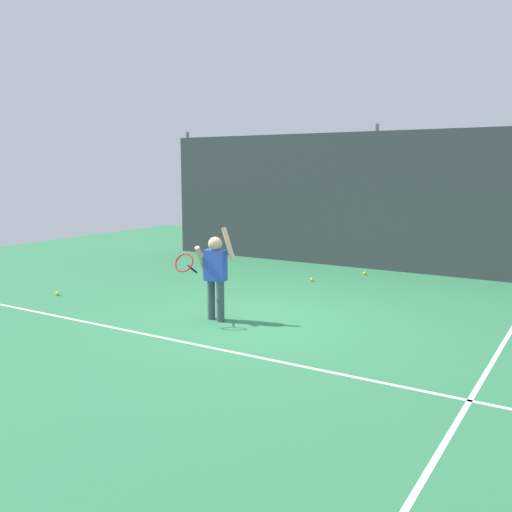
{
  "coord_description": "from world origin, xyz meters",
  "views": [
    {
      "loc": [
        4.18,
        -6.66,
        2.15
      ],
      "look_at": [
        -0.21,
        0.45,
        0.85
      ],
      "focal_mm": 39.46,
      "sensor_mm": 36.0,
      "label": 1
    }
  ],
  "objects_px": {
    "tennis_player": "(214,270)",
    "tennis_ball_2": "(212,295)",
    "tennis_ball_0": "(57,294)",
    "tennis_ball_1": "(365,273)",
    "tennis_ball_3": "(312,279)"
  },
  "relations": [
    {
      "from": "tennis_ball_0",
      "to": "tennis_ball_2",
      "type": "distance_m",
      "value": 2.67
    },
    {
      "from": "tennis_player",
      "to": "tennis_ball_1",
      "type": "relative_size",
      "value": 20.46
    },
    {
      "from": "tennis_player",
      "to": "tennis_ball_2",
      "type": "height_order",
      "value": "tennis_player"
    },
    {
      "from": "tennis_ball_1",
      "to": "tennis_ball_0",
      "type": "bearing_deg",
      "value": -129.73
    },
    {
      "from": "tennis_player",
      "to": "tennis_ball_2",
      "type": "bearing_deg",
      "value": 119.48
    },
    {
      "from": "tennis_ball_0",
      "to": "tennis_ball_2",
      "type": "xyz_separation_m",
      "value": [
        2.32,
        1.31,
        0.0
      ]
    },
    {
      "from": "tennis_player",
      "to": "tennis_ball_1",
      "type": "distance_m",
      "value": 4.54
    },
    {
      "from": "tennis_ball_0",
      "to": "tennis_ball_1",
      "type": "bearing_deg",
      "value": 50.27
    },
    {
      "from": "tennis_ball_1",
      "to": "tennis_ball_3",
      "type": "height_order",
      "value": "same"
    },
    {
      "from": "tennis_ball_1",
      "to": "tennis_ball_2",
      "type": "distance_m",
      "value": 3.58
    },
    {
      "from": "tennis_player",
      "to": "tennis_ball_0",
      "type": "xyz_separation_m",
      "value": [
        -3.23,
        -0.12,
        -0.69
      ]
    },
    {
      "from": "tennis_ball_0",
      "to": "tennis_ball_3",
      "type": "distance_m",
      "value": 4.65
    },
    {
      "from": "tennis_ball_1",
      "to": "tennis_ball_2",
      "type": "height_order",
      "value": "same"
    },
    {
      "from": "tennis_ball_2",
      "to": "tennis_ball_1",
      "type": "bearing_deg",
      "value": 65.7
    },
    {
      "from": "tennis_ball_1",
      "to": "tennis_ball_3",
      "type": "xyz_separation_m",
      "value": [
        -0.63,
        -1.16,
        0.0
      ]
    }
  ]
}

